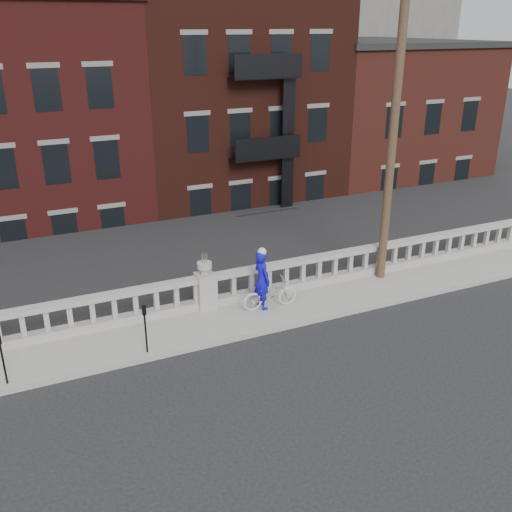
% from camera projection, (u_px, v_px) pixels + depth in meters
% --- Properties ---
extents(ground, '(120.00, 120.00, 0.00)m').
position_uv_depth(ground, '(260.00, 379.00, 14.14)').
color(ground, black).
rests_on(ground, ground).
extents(sidewalk, '(32.00, 2.20, 0.15)m').
position_uv_depth(sidewalk, '(217.00, 323.00, 16.64)').
color(sidewalk, '#99968E').
rests_on(sidewalk, ground).
extents(balustrade, '(28.00, 0.34, 1.03)m').
position_uv_depth(balustrade, '(205.00, 292.00, 17.23)').
color(balustrade, '#99968E').
rests_on(balustrade, sidewalk).
extents(planter_pedestal, '(0.55, 0.55, 1.76)m').
position_uv_depth(planter_pedestal, '(205.00, 287.00, 17.16)').
color(planter_pedestal, '#99968E').
rests_on(planter_pedestal, sidewalk).
extents(lower_level, '(80.00, 44.00, 20.80)m').
position_uv_depth(lower_level, '(101.00, 128.00, 32.78)').
color(lower_level, '#605E59').
rests_on(lower_level, ground).
extents(utility_pole, '(1.60, 0.28, 10.00)m').
position_uv_depth(utility_pole, '(394.00, 126.00, 17.58)').
color(utility_pole, '#422D1E').
rests_on(utility_pole, sidewalk).
extents(parking_meter_b, '(0.10, 0.09, 1.36)m').
position_uv_depth(parking_meter_b, '(2.00, 353.00, 13.38)').
color(parking_meter_b, black).
rests_on(parking_meter_b, sidewalk).
extents(parking_meter_c, '(0.10, 0.09, 1.36)m').
position_uv_depth(parking_meter_c, '(145.00, 324.00, 14.70)').
color(parking_meter_c, black).
rests_on(parking_meter_c, sidewalk).
extents(bicycle, '(1.75, 0.70, 0.90)m').
position_uv_depth(bicycle, '(270.00, 294.00, 17.21)').
color(bicycle, silver).
rests_on(bicycle, sidewalk).
extents(cyclist, '(0.54, 0.73, 1.84)m').
position_uv_depth(cyclist, '(262.00, 280.00, 17.04)').
color(cyclist, '#100CB4').
rests_on(cyclist, sidewalk).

